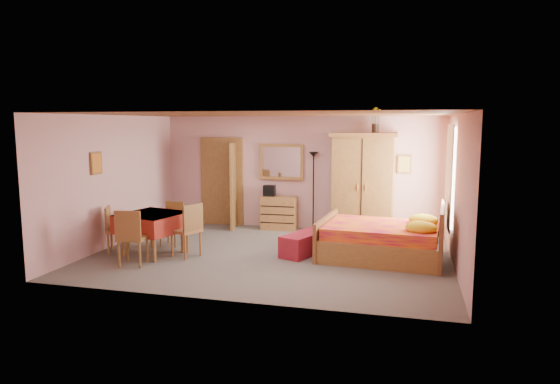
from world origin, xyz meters
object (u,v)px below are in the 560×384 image
(bed, at_px, (382,230))
(bench, at_px, (306,243))
(chair_west, at_px, (118,229))
(stereo, at_px, (269,191))
(chair_east, at_px, (186,230))
(dining_table, at_px, (153,234))
(chest_of_drawers, at_px, (279,213))
(sunflower_vase, at_px, (375,120))
(wall_mirror, at_px, (281,162))
(chair_north, at_px, (171,224))
(chair_south, at_px, (133,237))
(wardrobe, at_px, (363,184))
(floor_lamp, at_px, (313,191))

(bed, height_order, bench, bed)
(bench, relative_size, chair_west, 1.37)
(stereo, bearing_deg, chair_east, -106.76)
(bench, relative_size, dining_table, 1.13)
(chest_of_drawers, height_order, sunflower_vase, sunflower_vase)
(stereo, xyz_separation_m, chair_west, (-2.20, -2.80, -0.45))
(chest_of_drawers, bearing_deg, wall_mirror, 88.11)
(chest_of_drawers, height_order, bed, bed)
(stereo, xyz_separation_m, chair_north, (-1.48, -2.04, -0.46))
(dining_table, bearing_deg, chair_south, -88.10)
(wall_mirror, xyz_separation_m, wardrobe, (1.91, -0.25, -0.43))
(bed, relative_size, chair_south, 2.21)
(wardrobe, bearing_deg, chair_south, -135.79)
(stereo, bearing_deg, bed, -35.86)
(sunflower_vase, bearing_deg, bench, -119.35)
(chest_of_drawers, bearing_deg, stereo, 172.00)
(chest_of_drawers, distance_m, bench, 2.24)
(chair_east, bearing_deg, sunflower_vase, -25.70)
(wall_mirror, xyz_separation_m, stereo, (-0.24, -0.18, -0.66))
(sunflower_vase, distance_m, chair_south, 5.55)
(bench, height_order, chair_north, chair_north)
(floor_lamp, relative_size, bed, 0.82)
(bench, bearing_deg, chair_west, -167.15)
(wall_mirror, distance_m, chair_west, 4.01)
(chest_of_drawers, distance_m, chair_east, 2.92)
(floor_lamp, height_order, dining_table, floor_lamp)
(sunflower_vase, bearing_deg, dining_table, -144.88)
(dining_table, bearing_deg, chair_west, -178.18)
(chest_of_drawers, xyz_separation_m, sunflower_vase, (2.14, -0.02, 2.12))
(chair_north, bearing_deg, chest_of_drawers, -130.13)
(chest_of_drawers, height_order, bench, chest_of_drawers)
(chair_east, bearing_deg, chair_south, 164.16)
(wardrobe, xyz_separation_m, dining_table, (-3.64, -2.71, -0.73))
(wardrobe, distance_m, chair_east, 4.05)
(chair_north, bearing_deg, bed, -178.12)
(floor_lamp, xyz_separation_m, chair_west, (-3.21, -2.90, -0.46))
(wall_mirror, relative_size, stereo, 3.89)
(stereo, distance_m, chair_west, 3.58)
(wardrobe, xyz_separation_m, bed, (0.52, -1.86, -0.61))
(wall_mirror, xyz_separation_m, chair_west, (-2.44, -2.98, -1.11))
(stereo, bearing_deg, chair_west, -128.17)
(wall_mirror, bearing_deg, chest_of_drawers, -89.24)
(chair_west, bearing_deg, bed, 77.40)
(chest_of_drawers, xyz_separation_m, chair_south, (-1.71, -3.48, 0.11))
(wardrobe, bearing_deg, sunflower_vase, 4.92)
(sunflower_vase, relative_size, dining_table, 0.51)
(chest_of_drawers, bearing_deg, bench, -64.07)
(stereo, relative_size, bed, 0.12)
(stereo, distance_m, floor_lamp, 1.02)
(stereo, bearing_deg, floor_lamp, 5.68)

